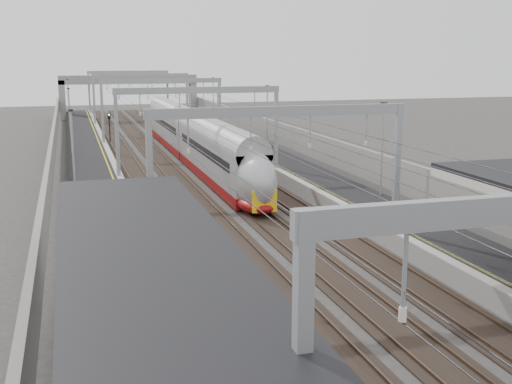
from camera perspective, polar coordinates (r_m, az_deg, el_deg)
platform_left at (r=52.95m, az=-14.16°, el=1.37°), size 4.00×120.00×1.00m
platform_right at (r=55.82m, az=2.48°, el=2.26°), size 4.00×120.00×1.00m
tracks at (r=53.89m, az=-5.61°, el=1.38°), size 11.40×140.00×0.20m
overhead_line at (r=59.61m, az=-6.94°, el=8.27°), size 13.00×140.00×6.60m
canopy_left at (r=11.30m, az=-6.11°, el=-13.46°), size 4.40×30.00×4.24m
overbridge at (r=107.62m, az=-11.25°, el=9.32°), size 22.00×2.20×6.90m
wall_left at (r=52.76m, az=-17.69°, el=2.35°), size 0.30×120.00×3.20m
wall_right at (r=56.74m, az=5.55°, el=3.50°), size 0.30×120.00×3.20m
train at (r=59.37m, az=-5.25°, el=4.23°), size 2.50×45.56×3.96m
signal_green at (r=76.85m, az=-12.91°, el=6.09°), size 0.32×0.32×3.48m
signal_red_near at (r=78.81m, az=-6.82°, el=6.45°), size 0.32×0.32×3.48m
signal_red_far at (r=78.00m, az=-5.07°, el=6.43°), size 0.32×0.32×3.48m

